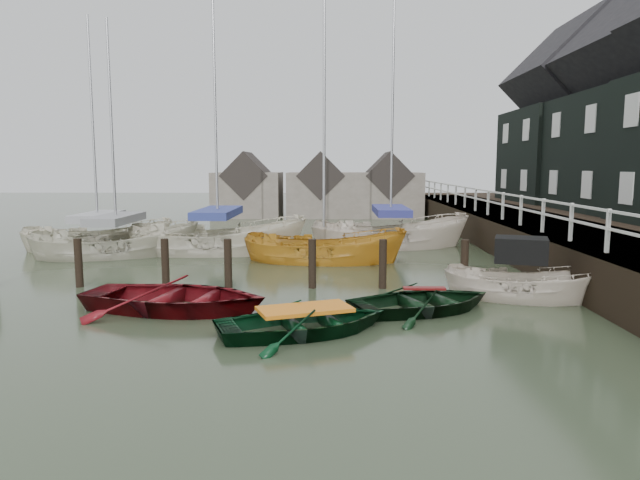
{
  "coord_description": "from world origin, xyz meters",
  "views": [
    {
      "loc": [
        1.76,
        -12.93,
        3.46
      ],
      "look_at": [
        1.42,
        2.84,
        1.4
      ],
      "focal_mm": 32.0,
      "sensor_mm": 36.0,
      "label": 1
    }
  ],
  "objects_px": {
    "sailboat_c": "(324,261)",
    "rowboat_green": "(305,333)",
    "rowboat_red": "(176,310)",
    "rowboat_dkgreen": "(424,311)",
    "motorboat": "(521,296)",
    "sailboat_a": "(117,254)",
    "sailboat_b": "(219,251)",
    "sailboat_e": "(99,248)",
    "sailboat_d": "(390,246)"
  },
  "relations": [
    {
      "from": "sailboat_d",
      "to": "rowboat_dkgreen",
      "type": "bearing_deg",
      "value": 171.47
    },
    {
      "from": "sailboat_a",
      "to": "sailboat_b",
      "type": "bearing_deg",
      "value": -98.16
    },
    {
      "from": "rowboat_red",
      "to": "sailboat_b",
      "type": "xyz_separation_m",
      "value": [
        -0.78,
        9.09,
        0.06
      ]
    },
    {
      "from": "motorboat",
      "to": "sailboat_c",
      "type": "relative_size",
      "value": 0.38
    },
    {
      "from": "motorboat",
      "to": "sailboat_c",
      "type": "height_order",
      "value": "sailboat_c"
    },
    {
      "from": "rowboat_green",
      "to": "sailboat_b",
      "type": "xyz_separation_m",
      "value": [
        -3.98,
        10.89,
        0.06
      ]
    },
    {
      "from": "sailboat_a",
      "to": "rowboat_dkgreen",
      "type": "bearing_deg",
      "value": -149.05
    },
    {
      "from": "rowboat_red",
      "to": "sailboat_d",
      "type": "height_order",
      "value": "sailboat_d"
    },
    {
      "from": "motorboat",
      "to": "sailboat_d",
      "type": "height_order",
      "value": "sailboat_d"
    },
    {
      "from": "sailboat_a",
      "to": "sailboat_c",
      "type": "height_order",
      "value": "sailboat_c"
    },
    {
      "from": "rowboat_dkgreen",
      "to": "motorboat",
      "type": "height_order",
      "value": "motorboat"
    },
    {
      "from": "sailboat_b",
      "to": "sailboat_e",
      "type": "distance_m",
      "value": 5.21
    },
    {
      "from": "rowboat_green",
      "to": "sailboat_c",
      "type": "distance_m",
      "value": 8.94
    },
    {
      "from": "sailboat_b",
      "to": "sailboat_c",
      "type": "distance_m",
      "value": 4.67
    },
    {
      "from": "rowboat_red",
      "to": "sailboat_e",
      "type": "height_order",
      "value": "sailboat_e"
    },
    {
      "from": "sailboat_d",
      "to": "sailboat_e",
      "type": "bearing_deg",
      "value": 87.69
    },
    {
      "from": "rowboat_red",
      "to": "rowboat_dkgreen",
      "type": "height_order",
      "value": "rowboat_red"
    },
    {
      "from": "rowboat_green",
      "to": "sailboat_a",
      "type": "relative_size",
      "value": 0.37
    },
    {
      "from": "sailboat_b",
      "to": "sailboat_d",
      "type": "relative_size",
      "value": 0.87
    },
    {
      "from": "rowboat_green",
      "to": "sailboat_c",
      "type": "bearing_deg",
      "value": -23.02
    },
    {
      "from": "sailboat_b",
      "to": "sailboat_e",
      "type": "bearing_deg",
      "value": 76.17
    },
    {
      "from": "sailboat_c",
      "to": "rowboat_green",
      "type": "bearing_deg",
      "value": -175.39
    },
    {
      "from": "sailboat_c",
      "to": "sailboat_e",
      "type": "bearing_deg",
      "value": 79.99
    },
    {
      "from": "rowboat_red",
      "to": "sailboat_a",
      "type": "relative_size",
      "value": 0.45
    },
    {
      "from": "motorboat",
      "to": "sailboat_b",
      "type": "height_order",
      "value": "sailboat_b"
    },
    {
      "from": "rowboat_red",
      "to": "sailboat_c",
      "type": "xyz_separation_m",
      "value": [
        3.47,
        7.14,
        0.02
      ]
    },
    {
      "from": "rowboat_red",
      "to": "sailboat_d",
      "type": "xyz_separation_m",
      "value": [
        6.26,
        10.89,
        0.06
      ]
    },
    {
      "from": "rowboat_dkgreen",
      "to": "sailboat_b",
      "type": "xyz_separation_m",
      "value": [
        -6.74,
        9.02,
        0.06
      ]
    },
    {
      "from": "motorboat",
      "to": "sailboat_a",
      "type": "distance_m",
      "value": 14.91
    },
    {
      "from": "sailboat_a",
      "to": "sailboat_e",
      "type": "distance_m",
      "value": 2.18
    },
    {
      "from": "sailboat_e",
      "to": "motorboat",
      "type": "bearing_deg",
      "value": -135.73
    },
    {
      "from": "sailboat_e",
      "to": "sailboat_c",
      "type": "bearing_deg",
      "value": -121.62
    },
    {
      "from": "rowboat_green",
      "to": "sailboat_b",
      "type": "bearing_deg",
      "value": -1.24
    },
    {
      "from": "rowboat_green",
      "to": "rowboat_dkgreen",
      "type": "distance_m",
      "value": 3.34
    },
    {
      "from": "sailboat_b",
      "to": "motorboat",
      "type": "bearing_deg",
      "value": -134.44
    },
    {
      "from": "rowboat_dkgreen",
      "to": "rowboat_red",
      "type": "bearing_deg",
      "value": 68.14
    },
    {
      "from": "sailboat_b",
      "to": "sailboat_c",
      "type": "relative_size",
      "value": 0.99
    },
    {
      "from": "motorboat",
      "to": "sailboat_b",
      "type": "xyz_separation_m",
      "value": [
        -9.47,
        7.79,
        -0.05
      ]
    },
    {
      "from": "rowboat_dkgreen",
      "to": "sailboat_c",
      "type": "xyz_separation_m",
      "value": [
        -2.5,
        7.07,
        0.02
      ]
    },
    {
      "from": "sailboat_b",
      "to": "sailboat_d",
      "type": "distance_m",
      "value": 7.26
    },
    {
      "from": "sailboat_d",
      "to": "sailboat_b",
      "type": "bearing_deg",
      "value": 97.36
    },
    {
      "from": "rowboat_red",
      "to": "sailboat_a",
      "type": "height_order",
      "value": "sailboat_a"
    },
    {
      "from": "rowboat_red",
      "to": "sailboat_a",
      "type": "bearing_deg",
      "value": 39.19
    },
    {
      "from": "sailboat_a",
      "to": "sailboat_e",
      "type": "xyz_separation_m",
      "value": [
        -1.4,
        1.67,
        0.0
      ]
    },
    {
      "from": "sailboat_b",
      "to": "sailboat_c",
      "type": "xyz_separation_m",
      "value": [
        4.25,
        -1.95,
        -0.04
      ]
    },
    {
      "from": "rowboat_green",
      "to": "sailboat_d",
      "type": "bearing_deg",
      "value": -34.83
    },
    {
      "from": "sailboat_d",
      "to": "sailboat_e",
      "type": "relative_size",
      "value": 1.22
    },
    {
      "from": "sailboat_d",
      "to": "sailboat_e",
      "type": "xyz_separation_m",
      "value": [
        -12.18,
        -1.0,
        0.0
      ]
    },
    {
      "from": "sailboat_a",
      "to": "sailboat_b",
      "type": "distance_m",
      "value": 3.84
    },
    {
      "from": "rowboat_dkgreen",
      "to": "sailboat_d",
      "type": "distance_m",
      "value": 10.83
    }
  ]
}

